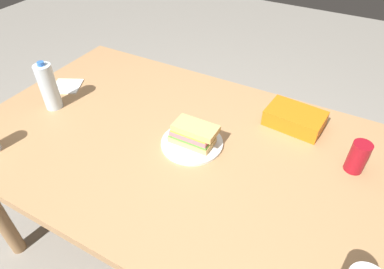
# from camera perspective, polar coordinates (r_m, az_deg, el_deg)

# --- Properties ---
(ground_plane) EXTENTS (8.00, 8.00, 0.00)m
(ground_plane) POSITION_cam_1_polar(r_m,az_deg,el_deg) (1.89, -1.71, -18.80)
(ground_plane) COLOR gray
(dining_table) EXTENTS (1.70, 1.04, 0.76)m
(dining_table) POSITION_cam_1_polar(r_m,az_deg,el_deg) (1.35, -2.27, -4.05)
(dining_table) COLOR tan
(dining_table) RESTS_ON ground_plane
(paper_plate) EXTENTS (0.24, 0.24, 0.01)m
(paper_plate) POSITION_cam_1_polar(r_m,az_deg,el_deg) (1.28, 0.00, -1.49)
(paper_plate) COLOR white
(paper_plate) RESTS_ON dining_table
(sandwich) EXTENTS (0.18, 0.10, 0.08)m
(sandwich) POSITION_cam_1_polar(r_m,az_deg,el_deg) (1.25, 0.19, 0.09)
(sandwich) COLOR #DBB26B
(sandwich) RESTS_ON paper_plate
(soda_can_red) EXTENTS (0.07, 0.07, 0.12)m
(soda_can_red) POSITION_cam_1_polar(r_m,az_deg,el_deg) (1.29, 26.97, -3.52)
(soda_can_red) COLOR maroon
(soda_can_red) RESTS_ON dining_table
(chip_bag) EXTENTS (0.24, 0.17, 0.07)m
(chip_bag) POSITION_cam_1_polar(r_m,az_deg,el_deg) (1.42, 17.50, 2.71)
(chip_bag) COLOR orange
(chip_bag) RESTS_ON dining_table
(water_bottle_tall) EXTENTS (0.07, 0.07, 0.22)m
(water_bottle_tall) POSITION_cam_1_polar(r_m,az_deg,el_deg) (1.55, -23.78, 7.64)
(water_bottle_tall) COLOR silver
(water_bottle_tall) RESTS_ON dining_table
(paper_napkin) EXTENTS (0.17, 0.17, 0.01)m
(paper_napkin) POSITION_cam_1_polar(r_m,az_deg,el_deg) (1.73, -21.00, 7.88)
(paper_napkin) COLOR white
(paper_napkin) RESTS_ON dining_table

